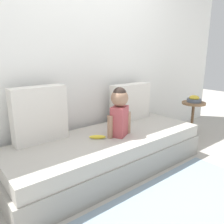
{
  "coord_description": "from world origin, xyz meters",
  "views": [
    {
      "loc": [
        -1.36,
        -1.75,
        1.23
      ],
      "look_at": [
        0.05,
        0.0,
        0.63
      ],
      "focal_mm": 36.02,
      "sensor_mm": 36.0,
      "label": 1
    }
  ],
  "objects_px": {
    "throw_pillow_left": "(39,115)",
    "throw_pillow_right": "(130,102)",
    "fruit_bowl": "(194,99)",
    "couch": "(108,153)",
    "banana": "(97,137)",
    "side_table": "(193,111)",
    "toddler": "(119,110)"
  },
  "relations": [
    {
      "from": "throw_pillow_left",
      "to": "side_table",
      "type": "relative_size",
      "value": 1.0
    },
    {
      "from": "couch",
      "to": "throw_pillow_right",
      "type": "xyz_separation_m",
      "value": [
        0.6,
        0.31,
        0.42
      ]
    },
    {
      "from": "throw_pillow_left",
      "to": "throw_pillow_right",
      "type": "bearing_deg",
      "value": 0.0
    },
    {
      "from": "banana",
      "to": "fruit_bowl",
      "type": "relative_size",
      "value": 0.85
    },
    {
      "from": "toddler",
      "to": "banana",
      "type": "xyz_separation_m",
      "value": [
        -0.24,
        0.06,
        -0.25
      ]
    },
    {
      "from": "couch",
      "to": "banana",
      "type": "xyz_separation_m",
      "value": [
        -0.14,
        0.0,
        0.21
      ]
    },
    {
      "from": "side_table",
      "to": "fruit_bowl",
      "type": "bearing_deg",
      "value": 0.0
    },
    {
      "from": "throw_pillow_left",
      "to": "side_table",
      "type": "height_order",
      "value": "throw_pillow_left"
    },
    {
      "from": "couch",
      "to": "banana",
      "type": "height_order",
      "value": "banana"
    },
    {
      "from": "throw_pillow_right",
      "to": "throw_pillow_left",
      "type": "bearing_deg",
      "value": 180.0
    },
    {
      "from": "side_table",
      "to": "banana",
      "type": "bearing_deg",
      "value": 178.83
    },
    {
      "from": "fruit_bowl",
      "to": "banana",
      "type": "bearing_deg",
      "value": 178.83
    },
    {
      "from": "throw_pillow_right",
      "to": "fruit_bowl",
      "type": "bearing_deg",
      "value": -20.06
    },
    {
      "from": "throw_pillow_right",
      "to": "banana",
      "type": "relative_size",
      "value": 3.3
    },
    {
      "from": "couch",
      "to": "side_table",
      "type": "xyz_separation_m",
      "value": [
        1.53,
        -0.03,
        0.22
      ]
    },
    {
      "from": "couch",
      "to": "throw_pillow_left",
      "type": "xyz_separation_m",
      "value": [
        -0.6,
        0.31,
        0.46
      ]
    },
    {
      "from": "side_table",
      "to": "couch",
      "type": "bearing_deg",
      "value": 178.74
    },
    {
      "from": "banana",
      "to": "toddler",
      "type": "bearing_deg",
      "value": -14.64
    },
    {
      "from": "fruit_bowl",
      "to": "throw_pillow_left",
      "type": "bearing_deg",
      "value": 170.94
    },
    {
      "from": "toddler",
      "to": "fruit_bowl",
      "type": "xyz_separation_m",
      "value": [
        1.44,
        0.03,
        -0.08
      ]
    },
    {
      "from": "throw_pillow_left",
      "to": "fruit_bowl",
      "type": "xyz_separation_m",
      "value": [
        2.14,
        -0.34,
        -0.07
      ]
    },
    {
      "from": "toddler",
      "to": "banana",
      "type": "bearing_deg",
      "value": 165.36
    },
    {
      "from": "toddler",
      "to": "couch",
      "type": "bearing_deg",
      "value": 147.86
    },
    {
      "from": "throw_pillow_right",
      "to": "side_table",
      "type": "relative_size",
      "value": 1.04
    },
    {
      "from": "fruit_bowl",
      "to": "couch",
      "type": "bearing_deg",
      "value": 178.74
    },
    {
      "from": "couch",
      "to": "fruit_bowl",
      "type": "relative_size",
      "value": 10.95
    },
    {
      "from": "throw_pillow_left",
      "to": "banana",
      "type": "distance_m",
      "value": 0.61
    },
    {
      "from": "throw_pillow_left",
      "to": "side_table",
      "type": "distance_m",
      "value": 2.18
    },
    {
      "from": "throw_pillow_left",
      "to": "throw_pillow_right",
      "type": "relative_size",
      "value": 0.96
    },
    {
      "from": "throw_pillow_left",
      "to": "toddler",
      "type": "bearing_deg",
      "value": -27.76
    },
    {
      "from": "couch",
      "to": "throw_pillow_right",
      "type": "bearing_deg",
      "value": 27.01
    },
    {
      "from": "throw_pillow_right",
      "to": "toddler",
      "type": "xyz_separation_m",
      "value": [
        -0.5,
        -0.37,
        0.04
      ]
    }
  ]
}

